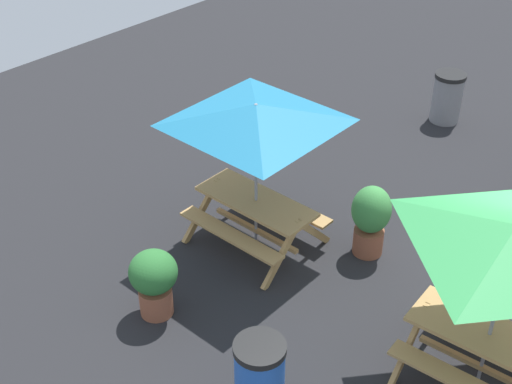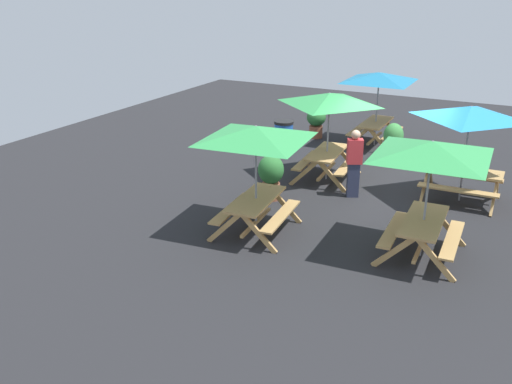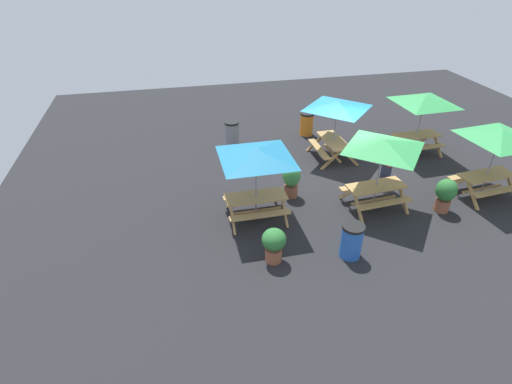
% 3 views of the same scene
% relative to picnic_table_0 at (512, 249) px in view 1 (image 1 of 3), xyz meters
% --- Properties ---
extents(picnic_table_0, '(2.15, 2.15, 2.34)m').
position_rel_picnic_table_0_xyz_m(picnic_table_0, '(0.00, 0.00, 0.00)').
color(picnic_table_0, tan).
rests_on(picnic_table_0, ground).
extents(picnic_table_2, '(2.83, 2.83, 2.34)m').
position_rel_picnic_table_0_xyz_m(picnic_table_2, '(3.74, -0.22, 0.00)').
color(picnic_table_2, tan).
rests_on(picnic_table_2, ground).
extents(trash_bin_blue, '(0.59, 0.59, 0.98)m').
position_rel_picnic_table_0_xyz_m(trash_bin_blue, '(1.68, 2.02, -1.49)').
color(trash_bin_blue, blue).
rests_on(trash_bin_blue, ground).
extents(trash_bin_gray, '(0.59, 0.59, 0.98)m').
position_rel_picnic_table_0_xyz_m(trash_bin_gray, '(3.57, -5.49, -1.49)').
color(trash_bin_gray, gray).
rests_on(trash_bin_gray, ground).
extents(potted_plant_1, '(0.57, 0.57, 1.12)m').
position_rel_picnic_table_0_xyz_m(potted_plant_1, '(2.37, -1.13, -1.37)').
color(potted_plant_1, '#935138').
rests_on(potted_plant_1, ground).
extents(potted_plant_2, '(0.63, 0.63, 0.98)m').
position_rel_picnic_table_0_xyz_m(potted_plant_2, '(3.71, 1.77, -1.42)').
color(potted_plant_2, '#935138').
rests_on(potted_plant_2, ground).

